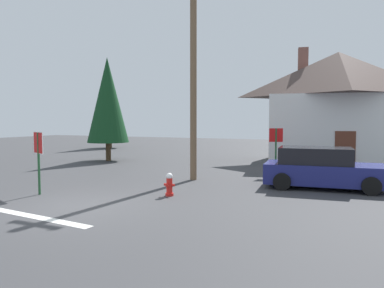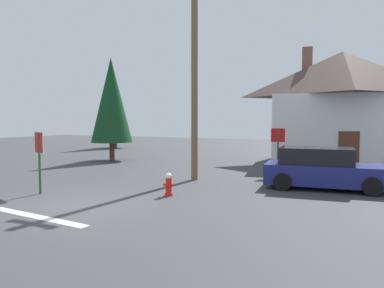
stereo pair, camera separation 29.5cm
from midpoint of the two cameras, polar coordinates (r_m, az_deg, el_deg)
name	(u,v)px [view 2 (the right image)]	position (r m, az deg, el deg)	size (l,w,h in m)	color
ground_plane	(76,207)	(11.71, -16.86, -9.32)	(80.00, 80.00, 0.10)	#38383A
lane_stop_bar	(32,216)	(10.85, -22.84, -10.19)	(4.07, 0.30, 0.01)	silver
stop_sign_near	(39,150)	(13.67, -22.03, -0.83)	(0.70, 0.29, 2.16)	#1E4C28
fire_hydrant	(169,185)	(12.52, -2.97, -6.29)	(0.39, 0.34, 0.78)	red
utility_pole	(194,70)	(15.83, 0.93, 11.42)	(1.60, 0.28, 9.00)	brown
stop_sign_far	(278,142)	(17.46, 13.65, 0.32)	(0.63, 0.26, 2.20)	#1E4C28
house	(341,106)	(23.34, 22.50, 5.49)	(9.40, 7.91, 7.06)	silver
parked_car	(323,169)	(14.66, 20.19, -3.65)	(4.52, 2.42, 1.54)	navy
pine_tree_tall_left	(111,100)	(23.83, -12.05, 6.65)	(2.59, 2.59, 6.49)	#4C3823
pine_tree_mid_left	(115,104)	(34.82, -11.67, 6.08)	(2.75, 2.75, 6.88)	#4C3823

